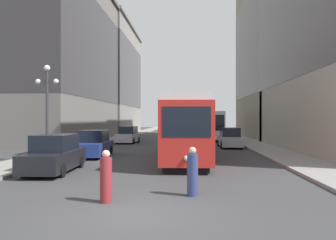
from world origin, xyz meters
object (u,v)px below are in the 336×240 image
object	(u,v)px
parked_car_left_mid	(128,135)
parked_car_right_far	(230,138)
parked_car_left_far	(55,155)
transit_bus	(210,124)
streetcar	(185,126)
lamp_post_left_near	(47,98)
parked_car_left_near	(94,144)
pedestrian_crossing_far	(106,178)
pedestrian_crossing_near	(192,173)

from	to	relation	value
parked_car_left_mid	parked_car_right_far	distance (m)	11.36
parked_car_left_far	transit_bus	bearing A→B (deg)	67.30
streetcar	lamp_post_left_near	distance (m)	8.75
parked_car_right_far	lamp_post_left_near	bearing A→B (deg)	41.70
streetcar	parked_car_left_far	distance (m)	8.80
transit_bus	parked_car_left_mid	world-z (taller)	transit_bus
parked_car_left_near	parked_car_left_mid	size ratio (longest dim) A/B	1.09
parked_car_left_near	lamp_post_left_near	xyz separation A→B (m)	(-1.90, -3.17, 3.00)
pedestrian_crossing_far	parked_car_left_mid	bearing A→B (deg)	-136.64
transit_bus	parked_car_left_near	size ratio (longest dim) A/B	2.59
parked_car_left_mid	lamp_post_left_near	distance (m)	16.26
parked_car_right_far	transit_bus	bearing A→B (deg)	-85.42
transit_bus	pedestrian_crossing_near	distance (m)	30.52
parked_car_left_far	pedestrian_crossing_far	size ratio (longest dim) A/B	2.99
lamp_post_left_near	transit_bus	bearing A→B (deg)	63.61
pedestrian_crossing_far	parked_car_left_far	bearing A→B (deg)	-110.41
pedestrian_crossing_near	lamp_post_left_near	world-z (taller)	lamp_post_left_near
parked_car_right_far	lamp_post_left_near	size ratio (longest dim) A/B	0.78
transit_bus	parked_car_left_mid	distance (m)	11.42
streetcar	pedestrian_crossing_near	xyz separation A→B (m)	(0.39, -10.64, -1.34)
parked_car_left_near	parked_car_right_far	world-z (taller)	same
parked_car_right_far	parked_car_left_near	bearing A→B (deg)	36.84
parked_car_right_far	pedestrian_crossing_far	xyz separation A→B (m)	(-6.27, -19.88, -0.09)
lamp_post_left_near	pedestrian_crossing_far	bearing A→B (deg)	-56.80
parked_car_left_near	pedestrian_crossing_far	world-z (taller)	parked_car_left_near
streetcar	parked_car_left_near	xyz separation A→B (m)	(-6.23, 0.45, -1.26)
parked_car_left_mid	pedestrian_crossing_near	xyz separation A→B (m)	(6.62, -23.78, -0.08)
streetcar	parked_car_left_mid	world-z (taller)	streetcar
pedestrian_crossing_near	pedestrian_crossing_far	size ratio (longest dim) A/B	1.01
transit_bus	parked_car_right_far	bearing A→B (deg)	-84.51
transit_bus	parked_car_left_near	distance (m)	21.43
parked_car_left_near	parked_car_left_mid	world-z (taller)	same
lamp_post_left_near	parked_car_left_far	bearing A→B (deg)	-60.51
pedestrian_crossing_near	transit_bus	bearing A→B (deg)	-62.44
streetcar	parked_car_right_far	xyz separation A→B (m)	(4.00, 8.20, -1.26)
parked_car_left_near	streetcar	bearing A→B (deg)	-6.68
pedestrian_crossing_far	parked_car_right_far	bearing A→B (deg)	-163.22
transit_bus	pedestrian_crossing_near	size ratio (longest dim) A/B	7.57
parked_car_left_mid	parked_car_right_far	bearing A→B (deg)	-23.10
pedestrian_crossing_far	parked_car_left_near	bearing A→B (deg)	-127.61
parked_car_left_near	pedestrian_crossing_far	xyz separation A→B (m)	(3.96, -12.13, -0.09)
parked_car_left_mid	parked_car_left_far	size ratio (longest dim) A/B	0.91
streetcar	parked_car_left_mid	bearing A→B (deg)	113.96
streetcar	pedestrian_crossing_far	world-z (taller)	streetcar
streetcar	parked_car_left_mid	size ratio (longest dim) A/B	3.16
streetcar	parked_car_left_near	bearing A→B (deg)	174.47
parked_car_right_far	parked_car_left_far	size ratio (longest dim) A/B	0.91
pedestrian_crossing_near	pedestrian_crossing_far	distance (m)	2.86
parked_car_left_far	pedestrian_crossing_near	distance (m)	8.04
streetcar	parked_car_right_far	size ratio (longest dim) A/B	3.15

